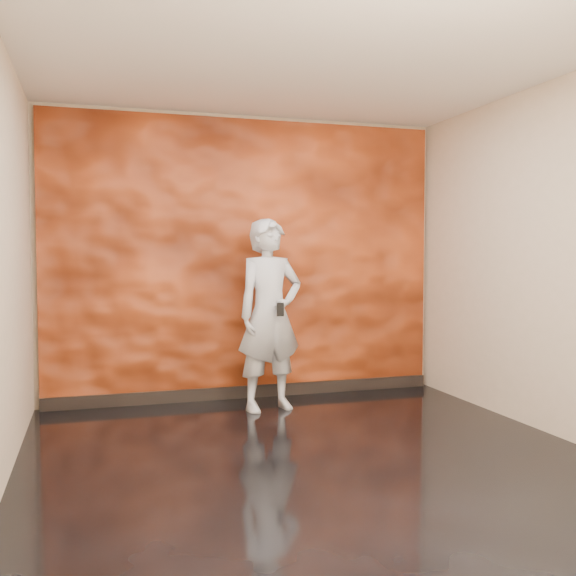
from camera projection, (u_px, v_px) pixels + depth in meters
The scene contains 5 objects.
room at pixel (311, 259), 4.49m from camera, with size 4.02×4.02×2.81m.
feature_wall at pixel (247, 259), 6.36m from camera, with size 3.90×0.06×2.75m, color #DB5421.
baseboard at pixel (248, 392), 6.39m from camera, with size 3.90×0.04×0.12m, color black.
man at pixel (270, 315), 5.87m from camera, with size 0.64×0.42×1.75m, color #9397A0.
phone at pixel (280, 309), 5.66m from camera, with size 0.06×0.01×0.12m, color black.
Camera 1 is at (-1.47, -4.25, 1.43)m, focal length 40.00 mm.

